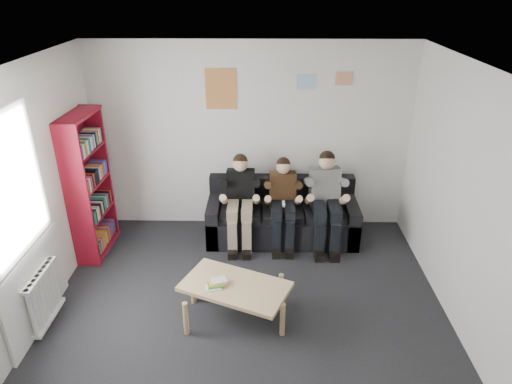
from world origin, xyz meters
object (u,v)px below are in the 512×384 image
sofa (282,217)px  person_middle (283,203)px  coffee_table (235,289)px  person_right (326,202)px  bookshelf (90,186)px  person_left (240,202)px

sofa → person_middle: bearing=-90.0°
sofa → person_middle: person_middle is taller
coffee_table → person_middle: size_ratio=0.92×
coffee_table → person_middle: bearing=70.4°
sofa → coffee_table: sofa is taller
person_right → bookshelf: bearing=178.0°
sofa → bookshelf: bookshelf is taller
bookshelf → coffee_table: bookshelf is taller
person_left → person_middle: 0.59m
person_left → person_right: (1.17, -0.00, 0.02)m
coffee_table → bookshelf: bearing=144.7°
bookshelf → person_left: bookshelf is taller
bookshelf → person_middle: 2.57m
person_left → sofa: bearing=19.1°
coffee_table → person_right: size_ratio=0.85×
person_left → coffee_table: bearing=-88.6°
person_right → coffee_table: bearing=-131.6°
bookshelf → person_left: size_ratio=1.52×
person_left → bookshelf: bearing=-173.0°
coffee_table → person_right: person_right is taller
person_left → person_right: size_ratio=0.96×
sofa → coffee_table: bearing=-107.6°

